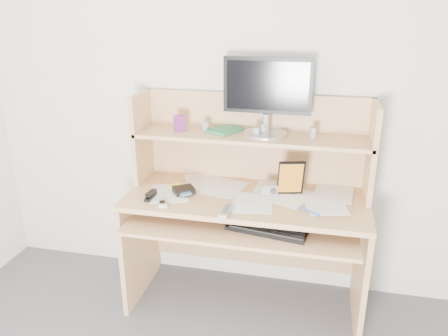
% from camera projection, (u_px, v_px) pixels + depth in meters
% --- Properties ---
extents(back_wall, '(3.60, 0.04, 2.50)m').
position_uv_depth(back_wall, '(256.00, 101.00, 2.66)').
color(back_wall, beige).
rests_on(back_wall, floor).
extents(desk, '(1.40, 0.70, 1.30)m').
position_uv_depth(desk, '(248.00, 200.00, 2.63)').
color(desk, tan).
rests_on(desk, floor).
extents(paper_clutter, '(1.32, 0.54, 0.01)m').
position_uv_depth(paper_clutter, '(246.00, 196.00, 2.54)').
color(paper_clutter, white).
rests_on(paper_clutter, desk).
extents(keyboard, '(0.46, 0.23, 0.03)m').
position_uv_depth(keyboard, '(267.00, 228.00, 2.35)').
color(keyboard, black).
rests_on(keyboard, desk).
extents(tv_remote, '(0.05, 0.17, 0.02)m').
position_uv_depth(tv_remote, '(226.00, 210.00, 2.34)').
color(tv_remote, '#A0A19C').
rests_on(tv_remote, paper_clutter).
extents(flip_phone, '(0.07, 0.10, 0.02)m').
position_uv_depth(flip_phone, '(163.00, 202.00, 2.42)').
color(flip_phone, silver).
rests_on(flip_phone, paper_clutter).
extents(stapler, '(0.03, 0.12, 0.04)m').
position_uv_depth(stapler, '(150.00, 194.00, 2.51)').
color(stapler, black).
rests_on(stapler, paper_clutter).
extents(wallet, '(0.15, 0.15, 0.03)m').
position_uv_depth(wallet, '(184.00, 190.00, 2.58)').
color(wallet, black).
rests_on(wallet, paper_clutter).
extents(sticky_note_pad, '(0.10, 0.10, 0.01)m').
position_uv_depth(sticky_note_pad, '(177.00, 186.00, 2.68)').
color(sticky_note_pad, gold).
rests_on(sticky_note_pad, desk).
extents(digital_camera, '(0.10, 0.06, 0.06)m').
position_uv_depth(digital_camera, '(269.00, 190.00, 2.55)').
color(digital_camera, '#A7A7A9').
rests_on(digital_camera, paper_clutter).
extents(game_case, '(0.15, 0.05, 0.21)m').
position_uv_depth(game_case, '(291.00, 178.00, 2.51)').
color(game_case, black).
rests_on(game_case, paper_clutter).
extents(blue_pen, '(0.12, 0.10, 0.01)m').
position_uv_depth(blue_pen, '(309.00, 211.00, 2.34)').
color(blue_pen, blue).
rests_on(blue_pen, paper_clutter).
extents(card_box, '(0.07, 0.06, 0.10)m').
position_uv_depth(card_box, '(180.00, 123.00, 2.62)').
color(card_box, '#AA2A16').
rests_on(card_box, desk).
extents(shelf_book, '(0.22, 0.24, 0.02)m').
position_uv_depth(shelf_book, '(225.00, 130.00, 2.62)').
color(shelf_book, '#2E743F').
rests_on(shelf_book, desk).
extents(chip_stack_a, '(0.06, 0.06, 0.06)m').
position_uv_depth(chip_stack_a, '(206.00, 126.00, 2.63)').
color(chip_stack_a, black).
rests_on(chip_stack_a, desk).
extents(chip_stack_b, '(0.05, 0.05, 0.07)m').
position_uv_depth(chip_stack_b, '(263.00, 129.00, 2.55)').
color(chip_stack_b, white).
rests_on(chip_stack_b, desk).
extents(chip_stack_c, '(0.05, 0.05, 0.05)m').
position_uv_depth(chip_stack_c, '(256.00, 132.00, 2.52)').
color(chip_stack_c, black).
rests_on(chip_stack_c, desk).
extents(chip_stack_d, '(0.05, 0.05, 0.07)m').
position_uv_depth(chip_stack_d, '(313.00, 133.00, 2.48)').
color(chip_stack_d, silver).
rests_on(chip_stack_d, desk).
extents(monitor, '(0.51, 0.26, 0.44)m').
position_uv_depth(monitor, '(267.00, 94.00, 2.50)').
color(monitor, '#B4B3B8').
rests_on(monitor, desk).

